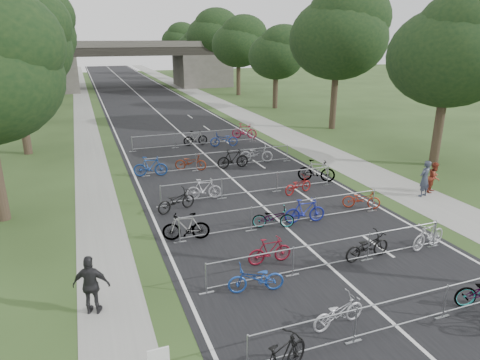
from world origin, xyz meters
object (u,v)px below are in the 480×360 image
object	(u,v)px
pedestrian_a	(425,179)
pedestrian_c	(92,285)
overpass_bridge	(129,65)
pedestrian_b	(434,177)

from	to	relation	value
pedestrian_a	pedestrian_c	bearing A→B (deg)	-0.46
overpass_bridge	pedestrian_c	world-z (taller)	overpass_bridge
pedestrian_b	pedestrian_c	xyz separation A→B (m)	(-17.20, -4.66, 0.13)
pedestrian_b	pedestrian_c	bearing A→B (deg)	166.31
overpass_bridge	pedestrian_b	size ratio (longest dim) A/B	19.30
pedestrian_c	pedestrian_a	bearing A→B (deg)	-145.32
pedestrian_a	pedestrian_b	distance (m)	1.03
pedestrian_a	pedestrian_b	world-z (taller)	pedestrian_a
overpass_bridge	pedestrian_a	world-z (taller)	overpass_bridge
pedestrian_a	pedestrian_b	size ratio (longest dim) A/B	1.18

